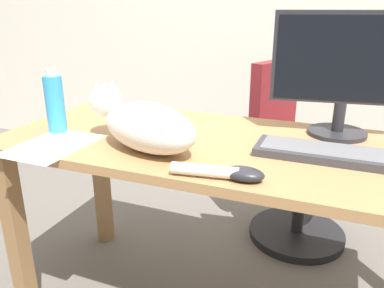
# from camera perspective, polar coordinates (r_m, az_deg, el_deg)

# --- Properties ---
(desk) EXTENTS (1.54, 0.66, 0.71)m
(desk) POSITION_cam_1_polar(r_m,az_deg,el_deg) (1.31, 5.03, -3.92)
(desk) COLOR #9E7247
(desk) RESTS_ON ground_plane
(office_chair) EXTENTS (0.51, 0.48, 0.90)m
(office_chair) POSITION_cam_1_polar(r_m,az_deg,el_deg) (1.98, 14.93, -3.34)
(office_chair) COLOR black
(office_chair) RESTS_ON ground_plane
(monitor) EXTENTS (0.48, 0.20, 0.41)m
(monitor) POSITION_cam_1_polar(r_m,az_deg,el_deg) (1.39, 21.90, 10.21)
(monitor) COLOR #232328
(monitor) RESTS_ON desk
(keyboard) EXTENTS (0.44, 0.15, 0.03)m
(keyboard) POSITION_cam_1_polar(r_m,az_deg,el_deg) (1.20, 19.96, -1.34)
(keyboard) COLOR #333338
(keyboard) RESTS_ON desk
(cat) EXTENTS (0.58, 0.30, 0.20)m
(cat) POSITION_cam_1_polar(r_m,az_deg,el_deg) (1.19, -7.25, 2.98)
(cat) COLOR silver
(cat) RESTS_ON desk
(computer_mouse) EXTENTS (0.11, 0.06, 0.04)m
(computer_mouse) POSITION_cam_1_polar(r_m,az_deg,el_deg) (1.00, 7.71, -4.42)
(computer_mouse) COLOR #232328
(computer_mouse) RESTS_ON desk
(paper_sheet) EXTENTS (0.21, 0.30, 0.00)m
(paper_sheet) POSITION_cam_1_polar(r_m,az_deg,el_deg) (1.32, -20.05, -0.17)
(paper_sheet) COLOR white
(paper_sheet) RESTS_ON desk
(water_bottle) EXTENTS (0.06, 0.06, 0.23)m
(water_bottle) POSITION_cam_1_polar(r_m,az_deg,el_deg) (1.43, -19.76, 5.73)
(water_bottle) COLOR #2D8CD1
(water_bottle) RESTS_ON desk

